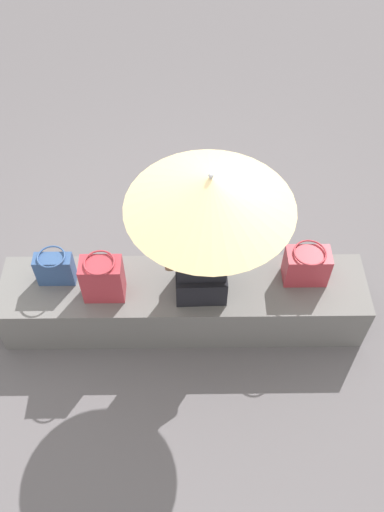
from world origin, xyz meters
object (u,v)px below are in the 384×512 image
parasol (210,193)px  shoulder_bag_spare (307,266)px  tote_bag_canvas (55,268)px  person_seated (201,255)px  handbag_black (103,279)px

parasol → shoulder_bag_spare: size_ratio=3.78×
parasol → tote_bag_canvas: size_ratio=4.30×
parasol → tote_bag_canvas: parasol is taller
person_seated → tote_bag_canvas: bearing=-5.5°
tote_bag_canvas → shoulder_bag_spare: 1.73m
person_seated → tote_bag_canvas: 1.04m
tote_bag_canvas → shoulder_bag_spare: size_ratio=0.88×
parasol → handbag_black: size_ratio=3.23×
person_seated → tote_bag_canvas: (1.00, -0.10, -0.26)m
tote_bag_canvas → shoulder_bag_spare: shoulder_bag_spare is taller
parasol → shoulder_bag_spare: parasol is taller
tote_bag_canvas → handbag_black: bearing=160.7°
person_seated → parasol: (-0.04, 0.06, 0.61)m
parasol → tote_bag_canvas: 1.36m
handbag_black → shoulder_bag_spare: handbag_black is taller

